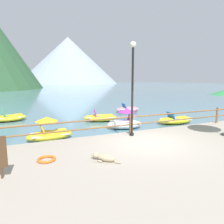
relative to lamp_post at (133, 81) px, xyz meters
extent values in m
plane|color=slate|center=(0.16, 38.89, -2.98)|extent=(200.00, 200.00, 0.00)
cube|color=#A39989|center=(0.16, -3.31, -2.78)|extent=(28.00, 8.00, 0.40)
cylinder|color=brown|center=(0.16, 0.44, -2.11)|extent=(0.12, 0.12, 0.95)
cylinder|color=brown|center=(6.11, 0.44, -2.11)|extent=(0.12, 0.12, 0.95)
cylinder|color=brown|center=(0.16, 0.44, -1.78)|extent=(23.80, 0.07, 0.07)
cylinder|color=brown|center=(0.16, 0.44, -2.16)|extent=(23.80, 0.07, 0.07)
cylinder|color=black|center=(0.00, 0.00, -0.56)|extent=(0.10, 0.10, 4.05)
sphere|color=silver|center=(0.00, 0.00, 1.58)|extent=(0.28, 0.28, 0.28)
cylinder|color=black|center=(0.00, 0.00, -2.52)|extent=(0.20, 0.20, 0.12)
cylinder|color=#4C331E|center=(-5.28, -2.33, -2.41)|extent=(0.06, 0.06, 0.35)
ellipsoid|color=tan|center=(-2.24, -2.37, -2.46)|extent=(0.63, 0.64, 0.24)
sphere|color=tan|center=(-2.51, -2.10, -2.42)|extent=(0.20, 0.20, 0.20)
ellipsoid|color=tan|center=(-2.59, -2.02, -2.44)|extent=(0.14, 0.14, 0.08)
cylinder|color=tan|center=(-1.98, -2.70, -2.54)|extent=(0.18, 0.18, 0.04)
ellipsoid|color=tan|center=(-2.24, -2.15, -2.54)|extent=(0.19, 0.19, 0.07)
ellipsoid|color=tan|center=(-2.47, -2.37, -2.54)|extent=(0.19, 0.19, 0.07)
torus|color=orange|center=(-4.04, -1.54, -2.54)|extent=(0.61, 0.61, 0.09)
ellipsoid|color=yellow|center=(4.84, 2.65, -2.75)|extent=(2.68, 1.43, 0.48)
cube|color=silver|center=(4.84, 2.65, -2.66)|extent=(2.09, 1.16, 0.06)
cube|color=blue|center=(4.62, 2.45, -2.59)|extent=(0.44, 0.44, 0.08)
cube|color=blue|center=(4.44, 2.47, -2.37)|extent=(0.25, 0.42, 0.43)
cube|color=blue|center=(4.67, 2.90, -2.59)|extent=(0.44, 0.44, 0.08)
cube|color=blue|center=(4.50, 2.92, -2.37)|extent=(0.25, 0.42, 0.43)
cube|color=yellow|center=(5.54, 2.56, -2.60)|extent=(0.65, 0.85, 0.12)
ellipsoid|color=yellow|center=(-3.53, 2.18, -2.75)|extent=(2.34, 1.31, 0.46)
cube|color=silver|center=(-3.53, 2.18, -2.67)|extent=(1.83, 1.07, 0.06)
cube|color=yellow|center=(-3.68, 1.94, -2.60)|extent=(0.42, 0.42, 0.08)
cube|color=yellow|center=(-3.86, 1.93, -2.38)|extent=(0.23, 0.41, 0.43)
cube|color=yellow|center=(-3.71, 2.40, -2.60)|extent=(0.42, 0.42, 0.08)
cube|color=yellow|center=(-3.89, 2.39, -2.38)|extent=(0.23, 0.41, 0.43)
cube|color=yellow|center=(-2.90, 2.22, -2.61)|extent=(0.55, 0.85, 0.12)
cone|color=yellow|center=(-3.64, 2.17, -1.90)|extent=(1.18, 1.18, 0.22)
ellipsoid|color=pink|center=(3.97, 8.09, -2.73)|extent=(2.26, 1.30, 0.52)
cube|color=silver|center=(3.97, 8.09, -2.63)|extent=(1.77, 1.06, 0.06)
cube|color=blue|center=(3.79, 7.88, -2.56)|extent=(0.43, 0.43, 0.08)
cube|color=blue|center=(3.61, 7.90, -2.34)|extent=(0.24, 0.42, 0.43)
cube|color=blue|center=(3.83, 8.33, -2.56)|extent=(0.43, 0.43, 0.08)
cube|color=blue|center=(3.65, 8.34, -2.34)|extent=(0.24, 0.42, 0.43)
cube|color=pink|center=(4.57, 8.04, -2.57)|extent=(0.54, 0.82, 0.12)
ellipsoid|color=white|center=(1.04, 2.80, -2.72)|extent=(2.38, 1.55, 0.53)
cube|color=silver|center=(1.04, 2.80, -2.62)|extent=(1.87, 1.26, 0.06)
cube|color=purple|center=(1.24, 2.99, -2.55)|extent=(0.47, 0.47, 0.08)
cube|color=purple|center=(1.42, 2.95, -2.33)|extent=(0.28, 0.43, 0.43)
cube|color=purple|center=(1.15, 2.54, -2.55)|extent=(0.47, 0.47, 0.08)
cube|color=purple|center=(1.33, 2.51, -2.33)|extent=(0.28, 0.43, 0.43)
cube|color=white|center=(0.44, 2.92, -2.56)|extent=(0.63, 0.88, 0.12)
cone|color=purple|center=(1.14, 2.78, -1.85)|extent=(1.27, 1.27, 0.22)
ellipsoid|color=yellow|center=(-5.68, 8.11, -2.76)|extent=(2.48, 1.71, 0.46)
cube|color=silver|center=(-5.68, 8.11, -2.68)|extent=(1.94, 1.39, 0.06)
cube|color=#339956|center=(-5.81, 7.81, -2.61)|extent=(0.46, 0.46, 0.08)
cube|color=#339956|center=(-5.99, 7.79, -2.39)|extent=(0.27, 0.43, 0.43)
cube|color=#339956|center=(-5.90, 8.36, -2.61)|extent=(0.46, 0.46, 0.08)
cube|color=#339956|center=(-6.08, 8.33, -2.39)|extent=(0.27, 0.43, 0.43)
cube|color=yellow|center=(-5.06, 8.21, -2.62)|extent=(0.65, 1.03, 0.12)
ellipsoid|color=yellow|center=(0.39, 5.48, -2.74)|extent=(2.67, 1.88, 0.49)
cube|color=silver|center=(0.39, 5.48, -2.65)|extent=(2.10, 1.51, 0.06)
cube|color=purple|center=(0.14, 5.31, -2.58)|extent=(0.50, 0.50, 0.08)
cube|color=purple|center=(-0.03, 5.37, -2.36)|extent=(0.32, 0.44, 0.43)
cube|color=purple|center=(0.29, 5.77, -2.58)|extent=(0.50, 0.50, 0.08)
cube|color=purple|center=(0.12, 5.82, -2.36)|extent=(0.32, 0.44, 0.43)
cube|color=yellow|center=(1.02, 5.28, -2.59)|extent=(0.77, 0.96, 0.12)
cone|color=#93A3B7|center=(19.72, 111.75, 9.95)|extent=(55.43, 55.43, 25.86)
camera|label=1|loc=(-4.58, -8.32, 0.12)|focal=32.93mm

